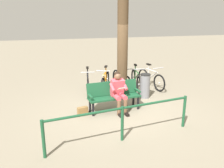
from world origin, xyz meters
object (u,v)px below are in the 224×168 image
bicycle_orange (136,80)px  bicycle_red (105,82)px  bicycle_silver (151,79)px  bicycle_purple (88,83)px  handbag (83,111)px  tree_trunk (123,48)px  bench (113,94)px  litter_bin (145,86)px  bicycle_black (122,80)px  person_reading (118,90)px

bicycle_orange → bicycle_red: 1.22m
bicycle_silver → bicycle_purple: 2.49m
handbag → bicycle_red: bearing=-119.2°
tree_trunk → bicycle_orange: bearing=-134.3°
bench → bicycle_silver: size_ratio=1.00×
handbag → bicycle_orange: size_ratio=0.18×
handbag → tree_trunk: size_ratio=0.09×
bicycle_silver → bicycle_orange: (0.61, -0.02, 0.00)m
tree_trunk → bicycle_purple: bearing=-37.4°
handbag → tree_trunk: bearing=-143.2°
bicycle_purple → litter_bin: bearing=69.3°
bicycle_red → bicycle_purple: size_ratio=0.95×
bicycle_black → bicycle_purple: (1.32, 0.09, 0.00)m
bicycle_silver → bench: bearing=-62.9°
bench → bicycle_purple: bearing=-80.1°
litter_bin → bicycle_black: bicycle_black is taller
tree_trunk → bicycle_silver: (-1.42, -0.81, -1.39)m
bench → litter_bin: (-1.33, -0.77, -0.08)m
bicycle_black → bench: bearing=-32.0°
bicycle_silver → tree_trunk: bearing=-75.0°
litter_bin → bicycle_orange: size_ratio=0.51×
handbag → bicycle_orange: 3.06m
handbag → bicycle_silver: 3.53m
bench → bicycle_orange: size_ratio=0.98×
handbag → litter_bin: size_ratio=0.35×
bicycle_silver → bicycle_orange: 0.61m
handbag → tree_trunk: (-1.52, -1.14, 1.63)m
bench → handbag: size_ratio=5.48×
litter_bin → bicycle_silver: size_ratio=0.52×
tree_trunk → handbag: bearing=36.8°
bench → handbag: (0.97, 0.19, -0.39)m
bench → bicycle_silver: bearing=-144.9°
bench → bicycle_black: bearing=-119.8°
bicycle_orange → bicycle_black: (0.56, -0.08, 0.00)m
bicycle_orange → bicycle_purple: size_ratio=1.00×
bicycle_black → tree_trunk: bearing=-24.0°
bench → tree_trunk: tree_trunk is taller
litter_bin → bicycle_orange: 1.01m
bicycle_silver → bicycle_purple: bearing=-104.9°
handbag → bicycle_orange: (-2.33, -1.97, 0.24)m
handbag → bicycle_red: 2.29m
bench → handbag: 1.07m
bicycle_orange → bicycle_black: 0.57m
bicycle_black → litter_bin: bearing=17.4°
person_reading → bicycle_orange: 2.31m
bicycle_silver → bicycle_black: same height
bicycle_red → tree_trunk: bearing=47.7°
bicycle_silver → litter_bin: bearing=-47.6°
handbag → bicycle_black: (-1.77, -2.04, 0.24)m
person_reading → litter_bin: (-1.21, -0.92, -0.24)m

